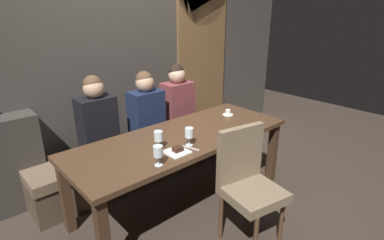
{
  "coord_description": "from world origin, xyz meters",
  "views": [
    {
      "loc": [
        -1.71,
        -2.04,
        1.88
      ],
      "look_at": [
        0.17,
        0.06,
        0.84
      ],
      "focal_mm": 28.39,
      "sensor_mm": 36.0,
      "label": 1
    }
  ],
  "objects_px": {
    "wine_glass_near_left": "(158,137)",
    "espresso_cup": "(228,113)",
    "dessert_plate": "(177,151)",
    "diner_bearded": "(146,109)",
    "chair_near_side": "(247,178)",
    "diner_far_end": "(177,100)",
    "fork_on_table": "(191,148)",
    "diner_redhead": "(97,118)",
    "dining_table": "(182,144)",
    "wine_glass_far_right": "(189,133)",
    "wine_glass_near_right": "(158,152)",
    "banquette_bench": "(144,158)"
  },
  "relations": [
    {
      "from": "dining_table",
      "to": "diner_far_end",
      "type": "distance_m",
      "value": 0.89
    },
    {
      "from": "banquette_bench",
      "to": "wine_glass_near_left",
      "type": "height_order",
      "value": "wine_glass_near_left"
    },
    {
      "from": "diner_redhead",
      "to": "wine_glass_near_right",
      "type": "relative_size",
      "value": 5.07
    },
    {
      "from": "chair_near_side",
      "to": "fork_on_table",
      "type": "bearing_deg",
      "value": 115.34
    },
    {
      "from": "diner_bearded",
      "to": "wine_glass_near_right",
      "type": "distance_m",
      "value": 1.14
    },
    {
      "from": "dining_table",
      "to": "diner_redhead",
      "type": "bearing_deg",
      "value": 125.23
    },
    {
      "from": "dining_table",
      "to": "fork_on_table",
      "type": "relative_size",
      "value": 12.94
    },
    {
      "from": "dining_table",
      "to": "chair_near_side",
      "type": "xyz_separation_m",
      "value": [
        0.09,
        -0.72,
        -0.09
      ]
    },
    {
      "from": "diner_redhead",
      "to": "dessert_plate",
      "type": "bearing_deg",
      "value": -75.61
    },
    {
      "from": "diner_redhead",
      "to": "wine_glass_far_right",
      "type": "height_order",
      "value": "diner_redhead"
    },
    {
      "from": "dining_table",
      "to": "diner_bearded",
      "type": "height_order",
      "value": "diner_bearded"
    },
    {
      "from": "fork_on_table",
      "to": "diner_redhead",
      "type": "bearing_deg",
      "value": 95.23
    },
    {
      "from": "diner_bearded",
      "to": "dining_table",
      "type": "bearing_deg",
      "value": -93.97
    },
    {
      "from": "diner_bearded",
      "to": "wine_glass_near_left",
      "type": "relative_size",
      "value": 4.9
    },
    {
      "from": "wine_glass_near_left",
      "to": "espresso_cup",
      "type": "distance_m",
      "value": 1.13
    },
    {
      "from": "diner_bearded",
      "to": "diner_far_end",
      "type": "xyz_separation_m",
      "value": [
        0.47,
        0.03,
        0.01
      ]
    },
    {
      "from": "diner_bearded",
      "to": "dessert_plate",
      "type": "xyz_separation_m",
      "value": [
        -0.31,
        -0.92,
        -0.08
      ]
    },
    {
      "from": "espresso_cup",
      "to": "dessert_plate",
      "type": "xyz_separation_m",
      "value": [
        -1.03,
        -0.35,
        -0.01
      ]
    },
    {
      "from": "wine_glass_near_right",
      "to": "fork_on_table",
      "type": "relative_size",
      "value": 0.96
    },
    {
      "from": "chair_near_side",
      "to": "diner_redhead",
      "type": "relative_size",
      "value": 1.18
    },
    {
      "from": "wine_glass_near_left",
      "to": "wine_glass_far_right",
      "type": "relative_size",
      "value": 1.0
    },
    {
      "from": "diner_bearded",
      "to": "diner_far_end",
      "type": "height_order",
      "value": "diner_far_end"
    },
    {
      "from": "chair_near_side",
      "to": "fork_on_table",
      "type": "height_order",
      "value": "chair_near_side"
    },
    {
      "from": "diner_redhead",
      "to": "wine_glass_near_right",
      "type": "bearing_deg",
      "value": -90.04
    },
    {
      "from": "wine_glass_near_left",
      "to": "diner_far_end",
      "type": "bearing_deg",
      "value": 42.73
    },
    {
      "from": "dessert_plate",
      "to": "diner_bearded",
      "type": "bearing_deg",
      "value": 71.38
    },
    {
      "from": "diner_redhead",
      "to": "espresso_cup",
      "type": "xyz_separation_m",
      "value": [
        1.28,
        -0.61,
        -0.08
      ]
    },
    {
      "from": "chair_near_side",
      "to": "wine_glass_near_left",
      "type": "relative_size",
      "value": 5.98
    },
    {
      "from": "diner_far_end",
      "to": "espresso_cup",
      "type": "bearing_deg",
      "value": -66.88
    },
    {
      "from": "diner_redhead",
      "to": "dessert_plate",
      "type": "height_order",
      "value": "diner_redhead"
    },
    {
      "from": "diner_redhead",
      "to": "fork_on_table",
      "type": "height_order",
      "value": "diner_redhead"
    },
    {
      "from": "diner_bearded",
      "to": "wine_glass_far_right",
      "type": "relative_size",
      "value": 4.9
    },
    {
      "from": "diner_redhead",
      "to": "diner_bearded",
      "type": "xyz_separation_m",
      "value": [
        0.56,
        -0.05,
        -0.01
      ]
    },
    {
      "from": "banquette_bench",
      "to": "wine_glass_near_right",
      "type": "height_order",
      "value": "wine_glass_near_right"
    },
    {
      "from": "diner_bearded",
      "to": "wine_glass_near_left",
      "type": "bearing_deg",
      "value": -116.83
    },
    {
      "from": "wine_glass_far_right",
      "to": "dining_table",
      "type": "bearing_deg",
      "value": 65.59
    },
    {
      "from": "diner_far_end",
      "to": "dessert_plate",
      "type": "relative_size",
      "value": 4.32
    },
    {
      "from": "dining_table",
      "to": "espresso_cup",
      "type": "height_order",
      "value": "espresso_cup"
    },
    {
      "from": "wine_glass_near_right",
      "to": "espresso_cup",
      "type": "xyz_separation_m",
      "value": [
        1.28,
        0.43,
        -0.09
      ]
    },
    {
      "from": "wine_glass_near_left",
      "to": "espresso_cup",
      "type": "relative_size",
      "value": 1.37
    },
    {
      "from": "espresso_cup",
      "to": "diner_far_end",
      "type": "bearing_deg",
      "value": 113.12
    },
    {
      "from": "wine_glass_near_right",
      "to": "espresso_cup",
      "type": "relative_size",
      "value": 1.37
    },
    {
      "from": "dining_table",
      "to": "chair_near_side",
      "type": "height_order",
      "value": "chair_near_side"
    },
    {
      "from": "diner_redhead",
      "to": "wine_glass_near_left",
      "type": "bearing_deg",
      "value": -77.98
    },
    {
      "from": "chair_near_side",
      "to": "diner_redhead",
      "type": "distance_m",
      "value": 1.59
    },
    {
      "from": "dining_table",
      "to": "dessert_plate",
      "type": "relative_size",
      "value": 11.58
    },
    {
      "from": "diner_redhead",
      "to": "espresso_cup",
      "type": "height_order",
      "value": "diner_redhead"
    },
    {
      "from": "diner_far_end",
      "to": "wine_glass_far_right",
      "type": "height_order",
      "value": "diner_far_end"
    },
    {
      "from": "wine_glass_far_right",
      "to": "wine_glass_near_right",
      "type": "xyz_separation_m",
      "value": [
        -0.42,
        -0.11,
        -0.0
      ]
    },
    {
      "from": "diner_redhead",
      "to": "diner_far_end",
      "type": "distance_m",
      "value": 1.02
    }
  ]
}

